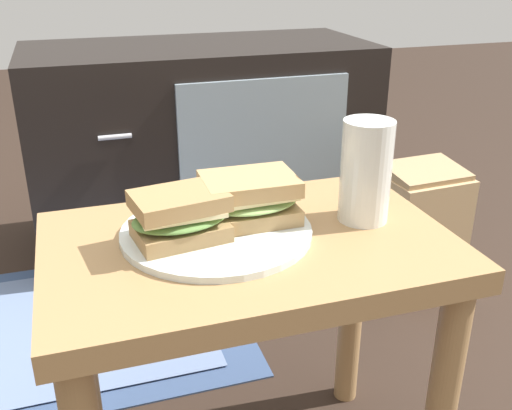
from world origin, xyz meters
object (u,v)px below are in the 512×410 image
object	(u,v)px
tv_cabinet	(202,145)
sandwich_front	(180,216)
beer_glass	(366,174)
sandwich_back	(249,198)
plate	(216,232)
paper_bag	(418,233)

from	to	relation	value
tv_cabinet	sandwich_front	size ratio (longest dim) A/B	6.80
beer_glass	tv_cabinet	bearing A→B (deg)	91.97
sandwich_back	beer_glass	xyz separation A→B (m)	(0.17, -0.03, 0.03)
plate	paper_bag	bearing A→B (deg)	34.17
plate	sandwich_front	bearing A→B (deg)	-164.54
tv_cabinet	beer_glass	xyz separation A→B (m)	(0.03, -0.94, 0.24)
sandwich_back	paper_bag	size ratio (longest dim) A/B	0.41
tv_cabinet	sandwich_back	distance (m)	0.94
beer_glass	paper_bag	world-z (taller)	beer_glass
plate	sandwich_back	distance (m)	0.07
tv_cabinet	beer_glass	size ratio (longest dim) A/B	6.40
sandwich_front	sandwich_back	size ratio (longest dim) A/B	0.99
sandwich_back	beer_glass	size ratio (longest dim) A/B	0.95
sandwich_front	paper_bag	size ratio (longest dim) A/B	0.40
sandwich_front	sandwich_back	world-z (taller)	same
paper_bag	sandwich_back	bearing A→B (deg)	-144.39
plate	sandwich_back	xyz separation A→B (m)	(0.05, 0.01, 0.04)
sandwich_back	paper_bag	bearing A→B (deg)	35.61
plate	paper_bag	size ratio (longest dim) A/B	0.76
beer_glass	paper_bag	bearing A→B (deg)	47.31
sandwich_back	beer_glass	distance (m)	0.17
plate	beer_glass	distance (m)	0.23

